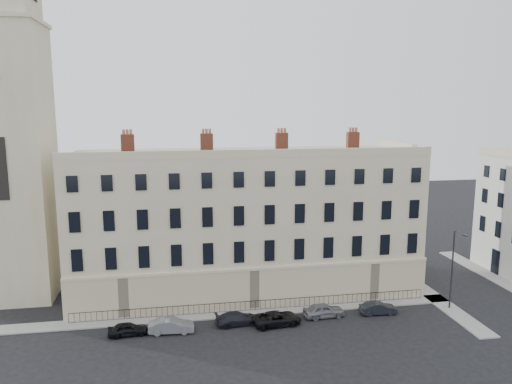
% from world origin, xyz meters
% --- Properties ---
extents(ground, '(160.00, 160.00, 0.00)m').
position_xyz_m(ground, '(0.00, 0.00, 0.00)').
color(ground, black).
rests_on(ground, ground).
extents(terrace, '(36.22, 12.22, 17.00)m').
position_xyz_m(terrace, '(-5.97, 11.97, 7.50)').
color(terrace, '#C8B595').
rests_on(terrace, ground).
extents(church_tower, '(8.00, 8.13, 44.00)m').
position_xyz_m(church_tower, '(-30.00, 14.00, 18.66)').
color(church_tower, '#C8B595').
rests_on(church_tower, ground).
extents(pavement_terrace, '(48.00, 2.00, 0.12)m').
position_xyz_m(pavement_terrace, '(-10.00, 5.00, 0.06)').
color(pavement_terrace, gray).
rests_on(pavement_terrace, ground).
extents(pavement_east_return, '(2.00, 24.00, 0.12)m').
position_xyz_m(pavement_east_return, '(13.00, 8.00, 0.06)').
color(pavement_east_return, gray).
rests_on(pavement_east_return, ground).
extents(pavement_adjacent, '(2.00, 20.00, 0.12)m').
position_xyz_m(pavement_adjacent, '(23.00, 10.00, 0.06)').
color(pavement_adjacent, gray).
rests_on(pavement_adjacent, ground).
extents(railings, '(35.00, 0.04, 0.96)m').
position_xyz_m(railings, '(-6.00, 5.40, 0.55)').
color(railings, black).
rests_on(railings, ground).
extents(car_a, '(3.55, 1.68, 1.17)m').
position_xyz_m(car_a, '(-17.92, 2.12, 0.59)').
color(car_a, black).
rests_on(car_a, ground).
extents(car_b, '(4.07, 1.62, 1.32)m').
position_xyz_m(car_b, '(-14.16, 2.00, 0.66)').
color(car_b, slate).
rests_on(car_b, ground).
extents(car_c, '(4.22, 2.02, 1.19)m').
position_xyz_m(car_c, '(-8.16, 2.61, 0.59)').
color(car_c, black).
rests_on(car_c, ground).
extents(car_d, '(4.71, 2.58, 1.25)m').
position_xyz_m(car_d, '(-4.56, 1.93, 0.63)').
color(car_d, black).
rests_on(car_d, ground).
extents(car_e, '(4.01, 1.81, 1.34)m').
position_xyz_m(car_e, '(0.16, 2.84, 0.67)').
color(car_e, slate).
rests_on(car_e, ground).
extents(car_f, '(3.63, 1.41, 1.18)m').
position_xyz_m(car_f, '(5.58, 2.59, 0.59)').
color(car_f, black).
rests_on(car_f, ground).
extents(streetlamp, '(0.53, 1.71, 7.99)m').
position_xyz_m(streetlamp, '(13.08, 2.46, 4.43)').
color(streetlamp, '#2A2B2F').
rests_on(streetlamp, ground).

